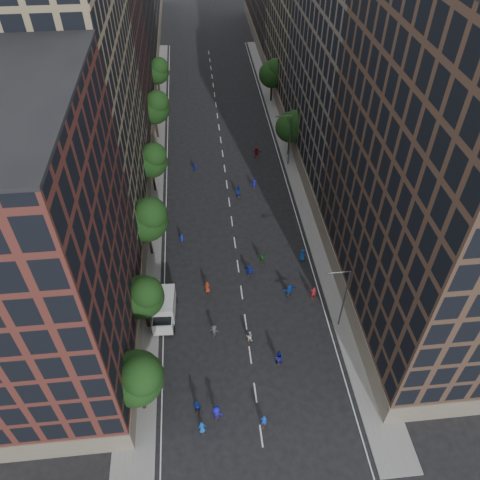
{
  "coord_description": "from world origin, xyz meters",
  "views": [
    {
      "loc": [
        -4.03,
        -19.49,
        44.02
      ],
      "look_at": [
        0.55,
        25.31,
        2.0
      ],
      "focal_mm": 35.0,
      "sensor_mm": 36.0,
      "label": 1
    }
  ],
  "objects": [
    {
      "name": "skater_7",
      "position": [
        8.5,
        16.24,
        0.93
      ],
      "size": [
        0.7,
        0.48,
        1.86
      ],
      "primitive_type": "imported",
      "rotation": [
        0.0,
        0.0,
        3.09
      ],
      "color": "maroon",
      "rests_on": "ground"
    },
    {
      "name": "sidewalk_left",
      "position": [
        -12.0,
        47.5,
        0.07
      ],
      "size": [
        4.0,
        105.0,
        0.15
      ],
      "primitive_type": "cube",
      "color": "slate",
      "rests_on": "ground"
    },
    {
      "name": "skater_4",
      "position": [
        -5.93,
        3.12,
        0.9
      ],
      "size": [
        1.14,
        0.8,
        1.79
      ],
      "primitive_type": "imported",
      "rotation": [
        0.0,
        0.0,
        2.76
      ],
      "color": "navy",
      "rests_on": "ground"
    },
    {
      "name": "skater_5",
      "position": [
        5.67,
        16.9,
        0.96
      ],
      "size": [
        1.86,
        0.92,
        1.92
      ],
      "primitive_type": "imported",
      "rotation": [
        0.0,
        0.0,
        3.35
      ],
      "color": "#13429E",
      "rests_on": "ground"
    },
    {
      "name": "skater_12",
      "position": [
        8.5,
        22.75,
        0.9
      ],
      "size": [
        1.04,
        0.89,
        1.8
      ],
      "primitive_type": "imported",
      "rotation": [
        0.0,
        0.0,
        2.72
      ],
      "color": "#13439D",
      "rests_on": "ground"
    },
    {
      "name": "ground",
      "position": [
        0.0,
        40.0,
        0.0
      ],
      "size": [
        240.0,
        240.0,
        0.0
      ],
      "primitive_type": "plane",
      "color": "black",
      "rests_on": "ground"
    },
    {
      "name": "tree_right_b",
      "position": [
        11.39,
        67.85,
        5.96
      ],
      "size": [
        5.2,
        5.2,
        8.83
      ],
      "color": "black",
      "rests_on": "ground"
    },
    {
      "name": "bldg_right_b",
      "position": [
        19.0,
        44.0,
        16.5
      ],
      "size": [
        14.0,
        28.0,
        33.0
      ],
      "primitive_type": "cube",
      "color": "#5C544C",
      "rests_on": "ground"
    },
    {
      "name": "skater_1",
      "position": [
        0.35,
        1.0,
        0.88
      ],
      "size": [
        0.7,
        0.52,
        1.75
      ],
      "primitive_type": "imported",
      "rotation": [
        0.0,
        0.0,
        2.97
      ],
      "color": "#1741BC",
      "rests_on": "ground"
    },
    {
      "name": "streetlamp_near",
      "position": [
        10.37,
        12.0,
        5.17
      ],
      "size": [
        2.64,
        0.22,
        9.06
      ],
      "color": "#595B60",
      "rests_on": "ground"
    },
    {
      "name": "skater_16",
      "position": [
        -4.84,
        44.33,
        0.82
      ],
      "size": [
        0.99,
        0.46,
        1.64
      ],
      "primitive_type": "imported",
      "rotation": [
        0.0,
        0.0,
        3.21
      ],
      "color": "#1528AC",
      "rests_on": "ground"
    },
    {
      "name": "skater_10",
      "position": [
        3.19,
        22.73,
        0.89
      ],
      "size": [
        1.07,
        0.52,
        1.78
      ],
      "primitive_type": "imported",
      "rotation": [
        0.0,
        0.0,
        3.22
      ],
      "color": "#1B5B27",
      "rests_on": "ground"
    },
    {
      "name": "tree_left_4",
      "position": [
        -11.0,
        55.84,
        6.1
      ],
      "size": [
        5.4,
        5.4,
        9.08
      ],
      "color": "black",
      "rests_on": "ground"
    },
    {
      "name": "tree_right_a",
      "position": [
        11.38,
        47.85,
        5.63
      ],
      "size": [
        5.0,
        5.0,
        8.39
      ],
      "color": "black",
      "rests_on": "ground"
    },
    {
      "name": "tree_left_0",
      "position": [
        -11.01,
        3.85,
        5.96
      ],
      "size": [
        5.2,
        5.2,
        8.83
      ],
      "color": "black",
      "rests_on": "ground"
    },
    {
      "name": "skater_6",
      "position": [
        -4.16,
        18.51,
        0.85
      ],
      "size": [
        0.94,
        0.74,
        1.69
      ],
      "primitive_type": "imported",
      "rotation": [
        0.0,
        0.0,
        3.41
      ],
      "color": "maroon",
      "rests_on": "ground"
    },
    {
      "name": "sidewalk_right",
      "position": [
        12.0,
        47.5,
        0.07
      ],
      "size": [
        4.0,
        105.0,
        0.15
      ],
      "primitive_type": "cube",
      "color": "slate",
      "rests_on": "ground"
    },
    {
      "name": "cargo_van",
      "position": [
        -9.29,
        15.12,
        1.53
      ],
      "size": [
        2.86,
        5.59,
        2.9
      ],
      "rotation": [
        0.0,
        0.0,
        -0.06
      ],
      "color": "silver",
      "rests_on": "ground"
    },
    {
      "name": "skater_17",
      "position": [
        5.62,
        47.83,
        0.93
      ],
      "size": [
        1.79,
        0.86,
        1.85
      ],
      "primitive_type": "imported",
      "rotation": [
        0.0,
        0.0,
        3.33
      ],
      "color": "maroon",
      "rests_on": "ground"
    },
    {
      "name": "skater_13",
      "position": [
        -7.19,
        27.56,
        0.82
      ],
      "size": [
        0.65,
        0.48,
        1.64
      ],
      "primitive_type": "imported",
      "rotation": [
        0.0,
        0.0,
        3.31
      ],
      "color": "#1426A4",
      "rests_on": "ground"
    },
    {
      "name": "bldg_left_a",
      "position": [
        -19.0,
        11.0,
        15.0
      ],
      "size": [
        14.0,
        22.0,
        30.0
      ],
      "primitive_type": "cube",
      "color": "#4F231E",
      "rests_on": "ground"
    },
    {
      "name": "tree_left_2",
      "position": [
        -10.99,
        25.83,
        6.36
      ],
      "size": [
        5.6,
        5.6,
        9.45
      ],
      "color": "black",
      "rests_on": "ground"
    },
    {
      "name": "skater_0",
      "position": [
        -5.55,
        1.0,
        0.82
      ],
      "size": [
        0.87,
        0.64,
        1.63
      ],
      "primitive_type": "imported",
      "rotation": [
        0.0,
        0.0,
        3.3
      ],
      "color": "#154CAB",
      "rests_on": "ground"
    },
    {
      "name": "skater_14",
      "position": [
        1.45,
        37.21,
        0.94
      ],
      "size": [
        0.95,
        0.75,
        1.88
      ],
      "primitive_type": "imported",
      "rotation": [
        0.0,
        0.0,
        3.19
      ],
      "color": "navy",
      "rests_on": "ground"
    },
    {
      "name": "streetlamp_far",
      "position": [
        10.37,
        45.0,
        5.17
      ],
      "size": [
        2.64,
        0.22,
        9.06
      ],
      "color": "#595B60",
      "rests_on": "ground"
    },
    {
      "name": "tree_left_5",
      "position": [
        -11.02,
        71.86,
        5.68
      ],
      "size": [
        4.8,
        4.8,
        8.33
      ],
      "color": "black",
      "rests_on": "ground"
    },
    {
      "name": "bldg_right_a",
      "position": [
        19.0,
        15.0,
        18.0
      ],
      "size": [
        14.0,
        30.0,
        36.0
      ],
      "primitive_type": "cube",
      "color": "#453125",
      "rests_on": "ground"
    },
    {
      "name": "skater_11",
      "position": [
        1.26,
        20.75,
        0.83
      ],
      "size": [
        1.61,
        1.05,
        1.66
      ],
      "primitive_type": "imported",
      "rotation": [
        0.0,
        0.0,
        2.74
      ],
      "color": "#1629B4",
      "rests_on": "ground"
    },
    {
      "name": "skater_15",
      "position": [
        4.16,
        39.04,
        0.77
      ],
      "size": [
        1.01,
        0.6,
        1.54
      ],
      "primitive_type": "imported",
      "rotation": [
        0.0,
        0.0,
        3.11
      ],
      "color": "#13159F",
      "rests_on": "ground"
    },
    {
      "name": "skater_9",
      "position": [
        -3.72,
        12.07,
        0.78
      ],
      "size": [
        1.13,
        0.84,
        1.56
      ],
      "primitive_type": "imported",
      "rotation": [
        0.0,
        0.0,
        2.85
      ],
      "color": "#454449",
      "rests_on": "ground"
    },
    {
      "name": "tree_left_1",
      "position": [
        -11.02,
        13.86,
        5.55
      ],
      "size": [
        4.8,
        4.8,
        8.21
      ],
      "color": "black",
      "rests_on": "ground"
    },
    {
      "name": "skater_8",
      "position": [
        0.12,
        10.87,
        0.77
      ],
      "size": [
        0.86,
        0.74,
        1.54
      ],
      "primitive_type": "imported",
      "rotation": [
        0.0,
        0.0,
        2.91
      ],
      "color": "silver",
      "rests_on": "ground"
    },
    {
      "name": "bldg_right_c",
      "position": [
        19.0,
        71.0,
        17.5
      ],
      "size": [
        14.0,
        26.0,
        35.0
      ],
      "primitive_type": "cube",
      "color": "#807154",
      "rests_on": "ground"
    },
    {
      "name": "skater_2",
      "position": [
        2.85,
        7.75,
        0.94
      ],
      "size": [
        0.93,
        0.73,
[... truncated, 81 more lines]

